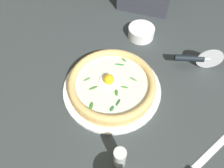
% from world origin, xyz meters
% --- Properties ---
extents(ground_plane, '(2.40, 2.40, 0.03)m').
position_xyz_m(ground_plane, '(0.00, 0.00, -0.01)').
color(ground_plane, '#33393A').
rests_on(ground_plane, ground).
extents(pizza_plate, '(0.31, 0.31, 0.01)m').
position_xyz_m(pizza_plate, '(0.03, 0.03, 0.01)').
color(pizza_plate, white).
rests_on(pizza_plate, ground).
extents(pizza, '(0.27, 0.27, 0.06)m').
position_xyz_m(pizza, '(0.03, 0.03, 0.03)').
color(pizza, '#E1B26B').
rests_on(pizza, pizza_plate).
extents(side_bowl, '(0.10, 0.10, 0.04)m').
position_xyz_m(side_bowl, '(-0.24, 0.06, 0.02)').
color(side_bowl, white).
rests_on(side_bowl, ground).
extents(pizza_cutter, '(0.05, 0.16, 0.09)m').
position_xyz_m(pizza_cutter, '(-0.15, 0.27, 0.04)').
color(pizza_cutter, silver).
rests_on(pizza_cutter, ground).
extents(pepper_shaker, '(0.03, 0.03, 0.08)m').
position_xyz_m(pepper_shaker, '(0.25, 0.12, 0.04)').
color(pepper_shaker, silver).
rests_on(pepper_shaker, ground).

